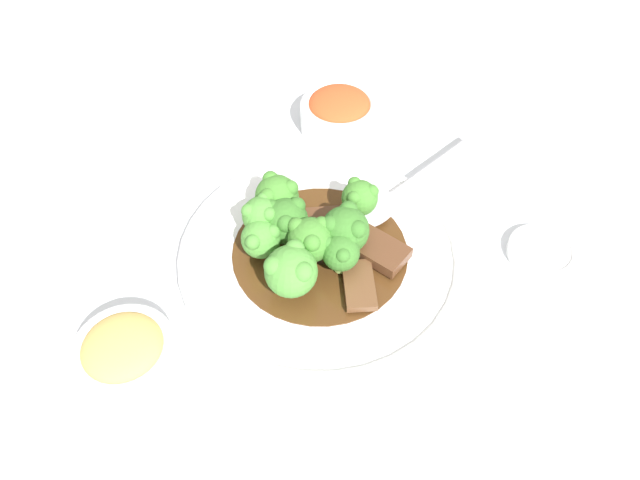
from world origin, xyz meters
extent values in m
plane|color=silver|center=(0.00, 0.00, 0.00)|extent=(4.00, 4.00, 0.00)
cylinder|color=white|center=(0.00, 0.00, 0.01)|extent=(0.30, 0.30, 0.01)
torus|color=white|center=(0.00, 0.00, 0.01)|extent=(0.30, 0.30, 0.01)
cylinder|color=#4C2D14|center=(0.00, 0.00, 0.01)|extent=(0.19, 0.19, 0.00)
cube|color=brown|center=(-0.02, 0.06, 0.02)|extent=(0.04, 0.06, 0.01)
cube|color=#56331E|center=(-0.01, -0.03, 0.02)|extent=(0.07, 0.05, 0.01)
cube|color=#56331E|center=(-0.06, 0.02, 0.03)|extent=(0.07, 0.08, 0.01)
cylinder|color=#8EB756|center=(0.04, 0.04, 0.02)|extent=(0.02, 0.02, 0.01)
sphere|color=#4C8E38|center=(0.04, 0.04, 0.05)|extent=(0.05, 0.05, 0.05)
sphere|color=#4C8E38|center=(0.06, 0.04, 0.06)|extent=(0.02, 0.02, 0.02)
sphere|color=#4C8E38|center=(0.03, 0.06, 0.06)|extent=(0.02, 0.02, 0.02)
sphere|color=#4C8E38|center=(0.03, 0.03, 0.06)|extent=(0.02, 0.02, 0.02)
cylinder|color=#7FA84C|center=(0.06, -0.01, 0.02)|extent=(0.01, 0.01, 0.01)
sphere|color=#4C8E38|center=(0.06, -0.01, 0.04)|extent=(0.04, 0.04, 0.04)
sphere|color=#4C8E38|center=(0.07, 0.00, 0.05)|extent=(0.02, 0.02, 0.02)
sphere|color=#4C8E38|center=(0.05, -0.01, 0.05)|extent=(0.02, 0.02, 0.02)
sphere|color=#4C8E38|center=(0.06, -0.02, 0.05)|extent=(0.02, 0.02, 0.02)
cylinder|color=#7FA84C|center=(0.01, 0.01, 0.03)|extent=(0.02, 0.02, 0.02)
sphere|color=#427F2D|center=(0.01, 0.01, 0.05)|extent=(0.05, 0.05, 0.05)
sphere|color=#427F2D|center=(0.02, 0.03, 0.06)|extent=(0.02, 0.02, 0.02)
sphere|color=#427F2D|center=(0.00, 0.01, 0.06)|extent=(0.02, 0.02, 0.02)
sphere|color=#427F2D|center=(0.02, 0.00, 0.06)|extent=(0.02, 0.02, 0.02)
cylinder|color=#7FA84C|center=(0.05, -0.04, 0.03)|extent=(0.01, 0.01, 0.02)
sphere|color=#4C8E38|center=(0.05, -0.04, 0.05)|extent=(0.04, 0.04, 0.04)
sphere|color=#4C8E38|center=(0.05, -0.02, 0.06)|extent=(0.02, 0.02, 0.02)
sphere|color=#4C8E38|center=(0.05, -0.05, 0.06)|extent=(0.02, 0.02, 0.02)
sphere|color=#4C8E38|center=(0.07, -0.04, 0.06)|extent=(0.02, 0.02, 0.02)
cylinder|color=#7FA84C|center=(-0.05, -0.03, 0.03)|extent=(0.01, 0.01, 0.01)
sphere|color=#427F2D|center=(-0.05, -0.03, 0.05)|extent=(0.04, 0.04, 0.04)
sphere|color=#427F2D|center=(-0.07, -0.03, 0.06)|extent=(0.02, 0.02, 0.02)
sphere|color=#427F2D|center=(-0.05, -0.05, 0.06)|extent=(0.02, 0.02, 0.02)
sphere|color=#427F2D|center=(-0.05, -0.03, 0.06)|extent=(0.02, 0.02, 0.02)
cylinder|color=#8EB756|center=(0.03, -0.03, 0.02)|extent=(0.02, 0.02, 0.01)
sphere|color=#387028|center=(0.03, -0.03, 0.05)|extent=(0.05, 0.05, 0.05)
sphere|color=#387028|center=(0.02, -0.03, 0.06)|extent=(0.02, 0.02, 0.02)
sphere|color=#387028|center=(0.04, -0.04, 0.06)|extent=(0.02, 0.02, 0.02)
sphere|color=#387028|center=(0.03, -0.01, 0.06)|extent=(0.02, 0.02, 0.02)
cylinder|color=#7FA84C|center=(-0.02, 0.01, 0.03)|extent=(0.02, 0.02, 0.01)
sphere|color=#387028|center=(-0.02, 0.01, 0.05)|extent=(0.05, 0.05, 0.05)
sphere|color=#387028|center=(-0.03, -0.01, 0.06)|extent=(0.02, 0.02, 0.02)
sphere|color=#387028|center=(-0.01, 0.01, 0.06)|extent=(0.02, 0.02, 0.02)
sphere|color=#387028|center=(-0.03, 0.02, 0.06)|extent=(0.02, 0.02, 0.02)
cylinder|color=#7FA84C|center=(0.03, -0.06, 0.03)|extent=(0.02, 0.02, 0.01)
sphere|color=#427F2D|center=(0.03, -0.06, 0.05)|extent=(0.05, 0.05, 0.05)
sphere|color=#427F2D|center=(0.03, -0.07, 0.06)|extent=(0.02, 0.02, 0.02)
sphere|color=#427F2D|center=(0.04, -0.05, 0.06)|extent=(0.02, 0.02, 0.02)
sphere|color=#427F2D|center=(0.02, -0.05, 0.06)|extent=(0.02, 0.02, 0.02)
cylinder|color=#8EB756|center=(-0.01, 0.03, 0.03)|extent=(0.01, 0.01, 0.01)
sphere|color=#387028|center=(-0.01, 0.03, 0.05)|extent=(0.04, 0.04, 0.04)
sphere|color=#387028|center=(0.00, 0.02, 0.06)|extent=(0.01, 0.01, 0.01)
sphere|color=#387028|center=(-0.01, 0.04, 0.06)|extent=(0.01, 0.01, 0.01)
sphere|color=#387028|center=(-0.02, 0.03, 0.06)|extent=(0.01, 0.01, 0.01)
ellipsoid|color=silver|center=(-0.07, -0.03, 0.03)|extent=(0.08, 0.07, 0.01)
cylinder|color=silver|center=(-0.17, -0.08, 0.02)|extent=(0.14, 0.07, 0.01)
cylinder|color=white|center=(-0.09, -0.21, 0.00)|extent=(0.06, 0.06, 0.01)
cylinder|color=white|center=(-0.09, -0.21, 0.02)|extent=(0.10, 0.10, 0.04)
torus|color=white|center=(-0.09, -0.21, 0.04)|extent=(0.10, 0.10, 0.01)
ellipsoid|color=#D14C23|center=(-0.09, -0.21, 0.04)|extent=(0.08, 0.08, 0.03)
cylinder|color=white|center=(0.21, 0.08, 0.00)|extent=(0.05, 0.05, 0.01)
cylinder|color=white|center=(0.21, 0.08, 0.02)|extent=(0.10, 0.10, 0.04)
torus|color=white|center=(0.21, 0.08, 0.04)|extent=(0.10, 0.10, 0.01)
ellipsoid|color=tan|center=(0.21, 0.08, 0.04)|extent=(0.07, 0.07, 0.03)
cylinder|color=white|center=(-0.23, 0.06, 0.01)|extent=(0.07, 0.07, 0.01)
torus|color=white|center=(-0.23, 0.06, 0.01)|extent=(0.07, 0.07, 0.01)
camera|label=1|loc=(0.12, 0.40, 0.54)|focal=35.00mm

